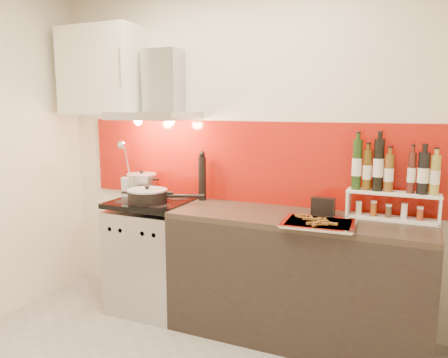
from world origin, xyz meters
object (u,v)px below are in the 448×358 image
at_px(saute_pan, 148,196).
at_px(pepper_mill, 202,176).
at_px(counter, 297,277).
at_px(baking_tray, 318,223).
at_px(range_stove, 154,256).
at_px(stock_pot, 142,184).

xyz_separation_m(saute_pan, pepper_mill, (0.32, 0.31, 0.13)).
relative_size(counter, saute_pan, 3.14).
xyz_separation_m(saute_pan, baking_tray, (1.34, -0.08, -0.05)).
bearing_deg(range_stove, pepper_mill, 30.34).
xyz_separation_m(stock_pot, saute_pan, (0.23, -0.24, -0.04)).
relative_size(saute_pan, baking_tray, 1.19).
relative_size(counter, pepper_mill, 4.48).
xyz_separation_m(counter, stock_pot, (-1.39, 0.13, 0.55)).
relative_size(range_stove, counter, 0.51).
height_order(range_stove, saute_pan, saute_pan).
bearing_deg(counter, stock_pot, 174.51).
distance_m(stock_pot, saute_pan, 0.33).
relative_size(range_stove, saute_pan, 1.59).
xyz_separation_m(range_stove, baking_tray, (1.38, -0.18, 0.47)).
bearing_deg(pepper_mill, stock_pot, -173.00).
bearing_deg(baking_tray, counter, 133.54).
distance_m(counter, pepper_mill, 1.09).
relative_size(saute_pan, pepper_mill, 1.42).
bearing_deg(stock_pot, pepper_mill, 7.00).
bearing_deg(range_stove, baking_tray, -7.61).
height_order(saute_pan, pepper_mill, pepper_mill).
xyz_separation_m(stock_pot, baking_tray, (1.57, -0.32, -0.09)).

